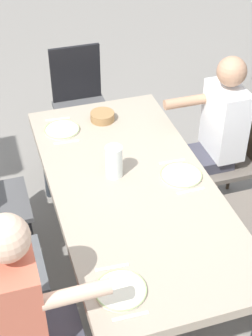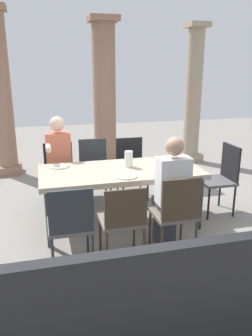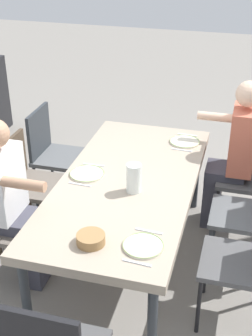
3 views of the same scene
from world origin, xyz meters
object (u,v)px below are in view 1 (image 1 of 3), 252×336
object	(u,v)px
chair_east_south	(234,152)
diner_man_white	(214,138)
diner_woman_green	(35,313)
dining_table	(133,192)
bread_basket	(102,116)
plate_1	(181,175)
chair_head_east	(80,98)
plate_0	(121,290)
plate_2	(62,130)
water_pitcher	(114,163)

from	to	relation	value
chair_east_south	diner_man_white	world-z (taller)	diner_man_white
diner_woman_green	dining_table	bearing A→B (deg)	-44.51
diner_woman_green	bread_basket	xyz separation A→B (m)	(1.46, -0.72, 0.06)
plate_1	diner_woman_green	bearing A→B (deg)	124.95
chair_head_east	plate_0	bearing A→B (deg)	172.17
chair_east_south	plate_0	distance (m)	1.65
chair_head_east	plate_2	distance (m)	0.80
dining_table	diner_man_white	bearing A→B (deg)	-61.93
plate_0	diner_man_white	bearing A→B (deg)	-42.26
chair_east_south	water_pitcher	xyz separation A→B (m)	(-0.26, 0.97, 0.30)
chair_east_south	bread_basket	world-z (taller)	chair_east_south
chair_head_east	diner_woman_green	world-z (taller)	diner_woman_green
diner_woman_green	plate_0	bearing A→B (deg)	-92.71
plate_0	bread_basket	bearing A→B (deg)	-11.97
diner_woman_green	bread_basket	size ratio (longest dim) A/B	7.72
diner_man_white	plate_1	world-z (taller)	diner_man_white
diner_man_white	water_pitcher	distance (m)	0.85
water_pitcher	diner_woman_green	bearing A→B (deg)	143.35
diner_woman_green	plate_0	xyz separation A→B (m)	(-0.02, -0.41, 0.04)
chair_east_south	water_pitcher	distance (m)	1.05
chair_east_south	plate_1	size ratio (longest dim) A/B	3.53
diner_man_white	bread_basket	distance (m)	0.79
diner_woman_green	plate_0	size ratio (longest dim) A/B	5.23
water_pitcher	plate_0	bearing A→B (deg)	165.74
plate_1	bread_basket	size ratio (longest dim) A/B	1.51
chair_east_south	plate_0	world-z (taller)	chair_east_south
plate_1	bread_basket	distance (m)	0.81
plate_0	plate_2	size ratio (longest dim) A/B	1.03
plate_0	plate_2	bearing A→B (deg)	-0.48
diner_woman_green	plate_2	size ratio (longest dim) A/B	5.40
dining_table	plate_2	world-z (taller)	plate_2
dining_table	plate_2	xyz separation A→B (m)	(0.70, 0.28, 0.07)
water_pitcher	chair_head_east	bearing A→B (deg)	-3.47
diner_man_white	plate_1	distance (m)	0.57
dining_table	chair_head_east	size ratio (longest dim) A/B	2.08
dining_table	bread_basket	xyz separation A→B (m)	(0.75, -0.02, 0.09)
chair_head_east	plate_2	bearing A→B (deg)	158.41
water_pitcher	diner_man_white	bearing A→B (deg)	-71.98
chair_head_east	diner_man_white	distance (m)	1.27
chair_head_east	plate_0	world-z (taller)	chair_head_east
water_pitcher	bread_basket	xyz separation A→B (m)	(0.63, -0.10, -0.06)
plate_2	bread_basket	bearing A→B (deg)	-81.03
diner_man_white	plate_0	world-z (taller)	diner_man_white
chair_head_east	diner_woman_green	xyz separation A→B (m)	(-2.13, 0.70, 0.16)
plate_1	plate_2	distance (m)	0.93
plate_0	bread_basket	world-z (taller)	bread_basket
diner_man_white	chair_east_south	bearing A→B (deg)	-90.98
chair_east_south	plate_1	bearing A→B (deg)	123.38
chair_head_east	diner_man_white	bearing A→B (deg)	-145.39
bread_basket	diner_man_white	bearing A→B (deg)	-117.77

